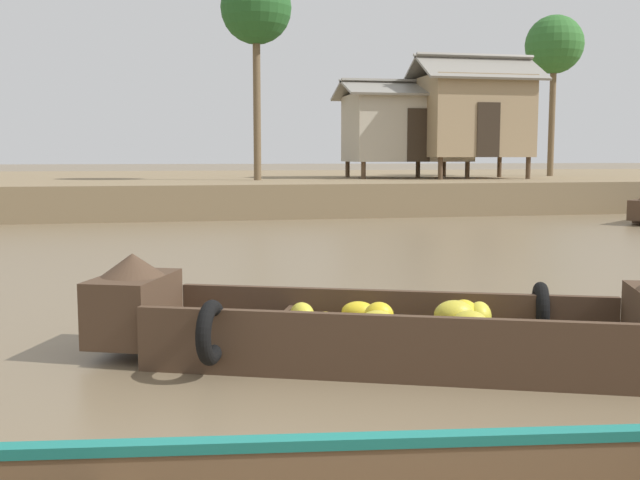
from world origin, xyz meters
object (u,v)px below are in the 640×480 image
at_px(banana_boat, 389,327).
at_px(palm_tree_mid, 554,46).
at_px(stilt_house_mid_left, 473,115).
at_px(palm_tree_near, 256,10).
at_px(stilt_house_left, 406,127).

bearing_deg(banana_boat, palm_tree_mid, 58.41).
height_order(stilt_house_mid_left, palm_tree_near, palm_tree_near).
bearing_deg(palm_tree_mid, stilt_house_mid_left, -151.95).
bearing_deg(stilt_house_mid_left, stilt_house_left, 153.12).
xyz_separation_m(stilt_house_left, palm_tree_mid, (6.30, 1.22, 3.15)).
bearing_deg(stilt_house_mid_left, palm_tree_mid, 28.05).
distance_m(palm_tree_near, palm_tree_mid, 12.15).
xyz_separation_m(stilt_house_left, stilt_house_mid_left, (2.06, -1.04, 0.37)).
bearing_deg(stilt_house_left, palm_tree_near, -164.42).
relative_size(banana_boat, palm_tree_mid, 0.83).
relative_size(stilt_house_left, palm_tree_mid, 0.79).
bearing_deg(stilt_house_mid_left, palm_tree_near, -176.26).
relative_size(stilt_house_mid_left, palm_tree_mid, 0.69).
height_order(banana_boat, stilt_house_left, stilt_house_left).
relative_size(banana_boat, stilt_house_left, 1.05).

